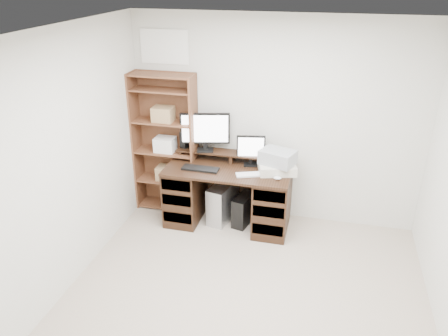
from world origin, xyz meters
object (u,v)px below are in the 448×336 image
at_px(monitor_small, 251,149).
at_px(tower_black, 244,210).
at_px(desk, 228,195).
at_px(printer, 277,168).
at_px(monitor_wide, 205,130).
at_px(tower_silver, 223,202).
at_px(bookshelf, 166,142).

xyz_separation_m(monitor_small, tower_black, (-0.05, -0.14, -0.76)).
relative_size(desk, tower_black, 3.67).
bearing_deg(printer, monitor_wide, 154.03).
relative_size(desk, monitor_wide, 2.52).
xyz_separation_m(monitor_small, printer, (0.34, -0.13, -0.15)).
bearing_deg(tower_silver, tower_black, 8.52).
distance_m(printer, tower_silver, 0.86).
distance_m(desk, bookshelf, 1.04).
height_order(monitor_wide, bookshelf, bookshelf).
bearing_deg(monitor_small, printer, -31.37).
xyz_separation_m(monitor_wide, tower_black, (0.53, -0.17, -0.95)).
bearing_deg(monitor_wide, tower_black, -31.60).
bearing_deg(printer, desk, 167.83).
bearing_deg(monitor_small, bookshelf, 167.03).
height_order(desk, monitor_small, monitor_small).
bearing_deg(bookshelf, monitor_small, -2.32).
bearing_deg(desk, printer, 3.89).
relative_size(desk, tower_silver, 3.05).
distance_m(monitor_small, bookshelf, 1.11).
xyz_separation_m(monitor_wide, printer, (0.92, -0.16, -0.33)).
xyz_separation_m(monitor_small, bookshelf, (-1.10, 0.04, -0.04)).
bearing_deg(tower_silver, monitor_small, 33.72).
bearing_deg(printer, bookshelf, 157.09).
height_order(monitor_small, printer, monitor_small).
bearing_deg(bookshelf, tower_silver, -11.78).
bearing_deg(tower_black, bookshelf, -176.79).
xyz_separation_m(monitor_wide, bookshelf, (-0.53, 0.01, -0.22)).
relative_size(desk, bookshelf, 0.83).
bearing_deg(tower_silver, bookshelf, -178.55).
bearing_deg(printer, monitor_small, 143.22).
distance_m(monitor_wide, printer, 0.99).
bearing_deg(monitor_wide, printer, -23.50).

